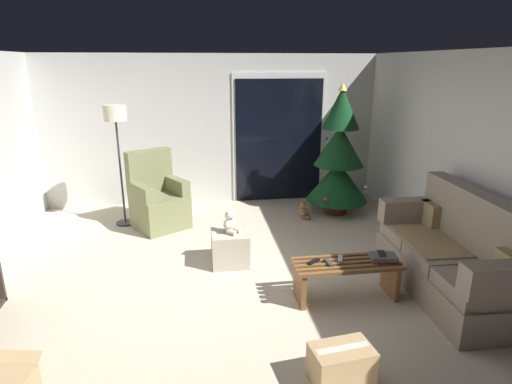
{
  "coord_description": "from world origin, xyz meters",
  "views": [
    {
      "loc": [
        -0.31,
        -4.14,
        2.35
      ],
      "look_at": [
        0.4,
        0.7,
        0.85
      ],
      "focal_mm": 29.62,
      "sensor_mm": 36.0,
      "label": 1
    }
  ],
  "objects_px": {
    "christmas_tree": "(339,158)",
    "armchair": "(158,201)",
    "floor_lamp": "(116,125)",
    "remote_silver": "(340,259)",
    "remote_graphite": "(329,262)",
    "cell_phone": "(382,253)",
    "book_stack": "(383,258)",
    "coffee_table": "(346,274)",
    "ottoman": "(230,248)",
    "teddy_bear_cream": "(230,223)",
    "couch": "(453,257)",
    "remote_black": "(313,261)",
    "teddy_bear_chestnut_by_tree": "(304,211)",
    "cardboard_box_taped_mid_floor": "(341,365)"
  },
  "relations": [
    {
      "from": "remote_silver",
      "to": "teddy_bear_cream",
      "type": "height_order",
      "value": "teddy_bear_cream"
    },
    {
      "from": "armchair",
      "to": "teddy_bear_cream",
      "type": "bearing_deg",
      "value": -55.56
    },
    {
      "from": "floor_lamp",
      "to": "teddy_bear_cream",
      "type": "relative_size",
      "value": 6.25
    },
    {
      "from": "remote_graphite",
      "to": "remote_silver",
      "type": "bearing_deg",
      "value": -162.04
    },
    {
      "from": "coffee_table",
      "to": "cardboard_box_taped_mid_floor",
      "type": "height_order",
      "value": "coffee_table"
    },
    {
      "from": "armchair",
      "to": "teddy_bear_chestnut_by_tree",
      "type": "height_order",
      "value": "armchair"
    },
    {
      "from": "floor_lamp",
      "to": "remote_silver",
      "type": "bearing_deg",
      "value": -44.19
    },
    {
      "from": "book_stack",
      "to": "coffee_table",
      "type": "bearing_deg",
      "value": 176.48
    },
    {
      "from": "remote_graphite",
      "to": "remote_black",
      "type": "relative_size",
      "value": 1.0
    },
    {
      "from": "teddy_bear_cream",
      "to": "remote_silver",
      "type": "bearing_deg",
      "value": -40.29
    },
    {
      "from": "coffee_table",
      "to": "ottoman",
      "type": "bearing_deg",
      "value": 139.25
    },
    {
      "from": "book_stack",
      "to": "cell_phone",
      "type": "distance_m",
      "value": 0.04
    },
    {
      "from": "remote_silver",
      "to": "armchair",
      "type": "distance_m",
      "value": 3.04
    },
    {
      "from": "couch",
      "to": "remote_silver",
      "type": "relative_size",
      "value": 12.61
    },
    {
      "from": "cell_phone",
      "to": "ottoman",
      "type": "distance_m",
      "value": 1.79
    },
    {
      "from": "book_stack",
      "to": "floor_lamp",
      "type": "xyz_separation_m",
      "value": [
        -2.96,
        2.54,
        1.06
      ]
    },
    {
      "from": "cardboard_box_taped_mid_floor",
      "to": "coffee_table",
      "type": "bearing_deg",
      "value": 68.66
    },
    {
      "from": "remote_black",
      "to": "book_stack",
      "type": "bearing_deg",
      "value": 49.48
    },
    {
      "from": "teddy_bear_chestnut_by_tree",
      "to": "cardboard_box_taped_mid_floor",
      "type": "distance_m",
      "value": 3.56
    },
    {
      "from": "coffee_table",
      "to": "remote_silver",
      "type": "height_order",
      "value": "remote_silver"
    },
    {
      "from": "ottoman",
      "to": "remote_black",
      "type": "bearing_deg",
      "value": -49.96
    },
    {
      "from": "remote_black",
      "to": "christmas_tree",
      "type": "relative_size",
      "value": 0.08
    },
    {
      "from": "remote_black",
      "to": "armchair",
      "type": "xyz_separation_m",
      "value": [
        -1.72,
        2.3,
        -0.02
      ]
    },
    {
      "from": "couch",
      "to": "book_stack",
      "type": "distance_m",
      "value": 0.77
    },
    {
      "from": "floor_lamp",
      "to": "cardboard_box_taped_mid_floor",
      "type": "xyz_separation_m",
      "value": [
        2.13,
        -3.69,
        -1.35
      ]
    },
    {
      "from": "armchair",
      "to": "teddy_bear_cream",
      "type": "distance_m",
      "value": 1.69
    },
    {
      "from": "christmas_tree",
      "to": "teddy_bear_cream",
      "type": "height_order",
      "value": "christmas_tree"
    },
    {
      "from": "coffee_table",
      "to": "floor_lamp",
      "type": "xyz_separation_m",
      "value": [
        -2.58,
        2.52,
        1.24
      ]
    },
    {
      "from": "coffee_table",
      "to": "teddy_bear_chestnut_by_tree",
      "type": "xyz_separation_m",
      "value": [
        0.16,
        2.34,
        -0.15
      ]
    },
    {
      "from": "cell_phone",
      "to": "floor_lamp",
      "type": "bearing_deg",
      "value": 153.87
    },
    {
      "from": "couch",
      "to": "teddy_bear_cream",
      "type": "xyz_separation_m",
      "value": [
        -2.25,
        0.99,
        0.13
      ]
    },
    {
      "from": "coffee_table",
      "to": "teddy_bear_cream",
      "type": "distance_m",
      "value": 1.49
    },
    {
      "from": "coffee_table",
      "to": "teddy_bear_chestnut_by_tree",
      "type": "distance_m",
      "value": 2.35
    },
    {
      "from": "cell_phone",
      "to": "couch",
      "type": "bearing_deg",
      "value": 11.22
    },
    {
      "from": "remote_graphite",
      "to": "cell_phone",
      "type": "distance_m",
      "value": 0.57
    },
    {
      "from": "teddy_bear_chestnut_by_tree",
      "to": "teddy_bear_cream",
      "type": "bearing_deg",
      "value": -132.51
    },
    {
      "from": "remote_black",
      "to": "christmas_tree",
      "type": "bearing_deg",
      "value": 120.91
    },
    {
      "from": "remote_graphite",
      "to": "cardboard_box_taped_mid_floor",
      "type": "xyz_separation_m",
      "value": [
        -0.26,
        -1.17,
        -0.26
      ]
    },
    {
      "from": "remote_black",
      "to": "cell_phone",
      "type": "relative_size",
      "value": 1.08
    },
    {
      "from": "remote_graphite",
      "to": "remote_black",
      "type": "distance_m",
      "value": 0.15
    },
    {
      "from": "remote_silver",
      "to": "book_stack",
      "type": "xyz_separation_m",
      "value": [
        0.43,
        -0.08,
        0.02
      ]
    },
    {
      "from": "couch",
      "to": "remote_black",
      "type": "height_order",
      "value": "couch"
    },
    {
      "from": "remote_silver",
      "to": "cardboard_box_taped_mid_floor",
      "type": "relative_size",
      "value": 0.32
    },
    {
      "from": "floor_lamp",
      "to": "teddy_bear_chestnut_by_tree",
      "type": "height_order",
      "value": "floor_lamp"
    },
    {
      "from": "coffee_table",
      "to": "cardboard_box_taped_mid_floor",
      "type": "bearing_deg",
      "value": -111.34
    },
    {
      "from": "coffee_table",
      "to": "cell_phone",
      "type": "distance_m",
      "value": 0.42
    },
    {
      "from": "christmas_tree",
      "to": "ottoman",
      "type": "bearing_deg",
      "value": -139.93
    },
    {
      "from": "cell_phone",
      "to": "ottoman",
      "type": "height_order",
      "value": "cell_phone"
    },
    {
      "from": "christmas_tree",
      "to": "armchair",
      "type": "relative_size",
      "value": 1.83
    },
    {
      "from": "cell_phone",
      "to": "cardboard_box_taped_mid_floor",
      "type": "height_order",
      "value": "cell_phone"
    }
  ]
}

